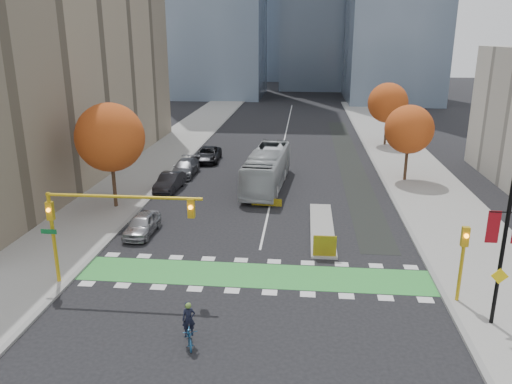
% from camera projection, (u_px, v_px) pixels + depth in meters
% --- Properties ---
extents(ground, '(300.00, 300.00, 0.00)m').
position_uv_depth(ground, '(252.00, 288.00, 26.71)').
color(ground, black).
rests_on(ground, ground).
extents(sidewalk_west, '(7.00, 120.00, 0.15)m').
position_uv_depth(sidewalk_west, '(132.00, 179.00, 46.95)').
color(sidewalk_west, gray).
rests_on(sidewalk_west, ground).
extents(sidewalk_east, '(7.00, 120.00, 0.15)m').
position_uv_depth(sidewalk_east, '(426.00, 187.00, 44.43)').
color(sidewalk_east, gray).
rests_on(sidewalk_east, ground).
extents(curb_west, '(0.30, 120.00, 0.16)m').
position_uv_depth(curb_west, '(168.00, 180.00, 46.62)').
color(curb_west, gray).
rests_on(curb_west, ground).
extents(curb_east, '(0.30, 120.00, 0.16)m').
position_uv_depth(curb_east, '(386.00, 186.00, 44.76)').
color(curb_east, gray).
rests_on(curb_east, ground).
extents(bike_crossing, '(20.00, 3.00, 0.01)m').
position_uv_depth(bike_crossing, '(254.00, 275.00, 28.13)').
color(bike_crossing, green).
rests_on(bike_crossing, ground).
extents(centre_line, '(0.15, 70.00, 0.01)m').
position_uv_depth(centre_line, '(284.00, 140.00, 64.71)').
color(centre_line, silver).
rests_on(centre_line, ground).
extents(bike_lane_paint, '(2.50, 50.00, 0.01)m').
position_uv_depth(bike_lane_paint, '(349.00, 160.00, 54.51)').
color(bike_lane_paint, black).
rests_on(bike_lane_paint, ground).
extents(median_island, '(1.60, 10.00, 0.16)m').
position_uv_depth(median_island, '(322.00, 228.00, 34.86)').
color(median_island, gray).
rests_on(median_island, ground).
extents(hazard_board, '(1.40, 0.12, 1.30)m').
position_uv_depth(hazard_board, '(325.00, 246.00, 30.09)').
color(hazard_board, yellow).
rests_on(hazard_board, median_island).
extents(building_west, '(16.00, 44.00, 25.00)m').
position_uv_depth(building_west, '(19.00, 41.00, 46.13)').
color(building_west, gray).
rests_on(building_west, ground).
extents(tree_west, '(5.20, 5.20, 8.22)m').
position_uv_depth(tree_west, '(110.00, 137.00, 37.56)').
color(tree_west, '#332114').
rests_on(tree_west, ground).
extents(tree_east_near, '(4.40, 4.40, 7.08)m').
position_uv_depth(tree_east_near, '(409.00, 129.00, 45.04)').
color(tree_east_near, '#332114').
rests_on(tree_east_near, ground).
extents(tree_east_far, '(4.80, 4.80, 7.65)m').
position_uv_depth(tree_east_far, '(388.00, 103.00, 60.09)').
color(tree_east_far, '#332114').
rests_on(tree_east_far, ground).
extents(traffic_signal_west, '(8.53, 0.56, 5.20)m').
position_uv_depth(traffic_signal_west, '(98.00, 216.00, 25.76)').
color(traffic_signal_west, '#BF9914').
rests_on(traffic_signal_west, ground).
extents(traffic_signal_east, '(0.35, 0.43, 4.10)m').
position_uv_depth(traffic_signal_east, '(463.00, 253.00, 24.44)').
color(traffic_signal_east, '#BF9914').
rests_on(traffic_signal_east, ground).
extents(banner_lamppost, '(1.65, 0.36, 8.28)m').
position_uv_depth(banner_lamppost, '(505.00, 234.00, 21.89)').
color(banner_lamppost, black).
rests_on(banner_lamppost, ground).
extents(cyclist, '(1.14, 1.87, 2.03)m').
position_uv_depth(cyclist, '(189.00, 331.00, 21.64)').
color(cyclist, navy).
rests_on(cyclist, ground).
extents(bus, '(3.68, 12.15, 3.34)m').
position_uv_depth(bus, '(267.00, 169.00, 44.30)').
color(bus, '#AFB4B7').
rests_on(bus, ground).
extents(parked_car_a, '(1.79, 4.23, 1.43)m').
position_uv_depth(parked_car_a, '(142.00, 224.00, 33.79)').
color(parked_car_a, '#9D9EA2').
rests_on(parked_car_a, ground).
extents(parked_car_b, '(1.92, 4.74, 1.53)m').
position_uv_depth(parked_car_b, '(170.00, 182.00, 43.49)').
color(parked_car_b, black).
rests_on(parked_car_b, ground).
extents(parked_car_c, '(2.19, 5.22, 1.51)m').
position_uv_depth(parked_car_c, '(185.00, 168.00, 48.23)').
color(parked_car_c, '#535458').
rests_on(parked_car_c, ground).
extents(parked_car_d, '(2.74, 5.51, 1.50)m').
position_uv_depth(parked_car_d, '(208.00, 154.00, 53.67)').
color(parked_car_d, black).
rests_on(parked_car_d, ground).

